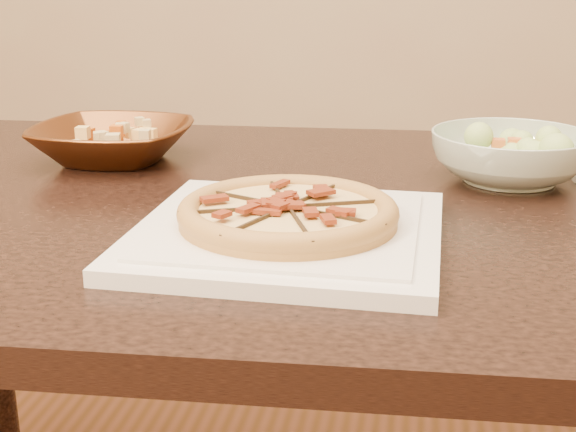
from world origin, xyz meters
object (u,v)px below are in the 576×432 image
Objects in this scene: dining_table at (245,264)px; plate at (288,233)px; salad_bowl at (510,157)px; bronze_bowl at (113,142)px; pizza at (288,213)px.

dining_table is 4.29× the size of plate.
bronze_bowl is at bearing 178.24° from salad_bowl.
bronze_bowl is 1.07× the size of salad_bowl.
dining_table is at bearing -32.09° from bronze_bowl.
pizza is at bearing -131.06° from salad_bowl.
pizza is at bearing 115.51° from plate.
plate is 1.53× the size of salad_bowl.
pizza is 1.03× the size of bronze_bowl.
salad_bowl is (0.27, 0.30, 0.00)m from pizza.
pizza is 0.40m from salad_bowl.
dining_table is 5.97× the size of pizza.
dining_table is 0.22m from plate.
plate is at bearing -62.36° from dining_table.
plate is 0.41m from salad_bowl.
salad_bowl reaches higher than pizza.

